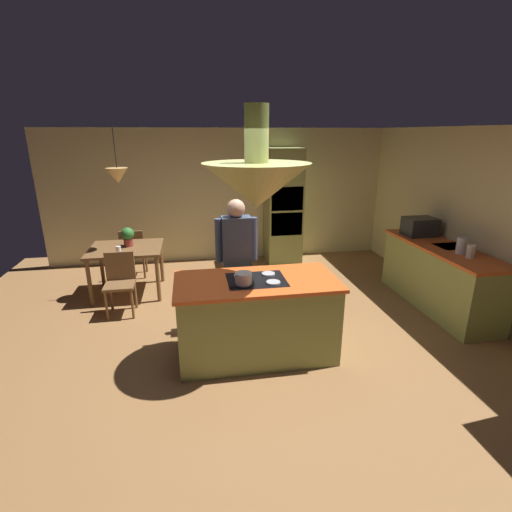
{
  "coord_description": "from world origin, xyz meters",
  "views": [
    {
      "loc": [
        -0.67,
        -4.0,
        2.46
      ],
      "look_at": [
        0.1,
        0.4,
        1.0
      ],
      "focal_mm": 26.53,
      "sensor_mm": 36.0,
      "label": 1
    }
  ],
  "objects_px": {
    "microwave_on_counter": "(420,227)",
    "chair_facing_island": "(120,279)",
    "canister_flour": "(471,251)",
    "dining_table": "(126,253)",
    "person_at_island": "(237,256)",
    "cooking_pot_on_cooktop": "(244,278)",
    "chair_by_back_wall": "(133,250)",
    "potted_plant_on_table": "(128,236)",
    "oven_tower": "(283,207)",
    "cup_on_table": "(118,249)",
    "canister_sugar": "(461,246)",
    "kitchen_island": "(256,317)"
  },
  "relations": [
    {
      "from": "kitchen_island",
      "to": "canister_sugar",
      "type": "xyz_separation_m",
      "value": [
        2.84,
        0.46,
        0.57
      ]
    },
    {
      "from": "person_at_island",
      "to": "chair_facing_island",
      "type": "bearing_deg",
      "value": 156.34
    },
    {
      "from": "oven_tower",
      "to": "dining_table",
      "type": "height_order",
      "value": "oven_tower"
    },
    {
      "from": "chair_by_back_wall",
      "to": "person_at_island",
      "type": "bearing_deg",
      "value": 127.08
    },
    {
      "from": "person_at_island",
      "to": "chair_facing_island",
      "type": "height_order",
      "value": "person_at_island"
    },
    {
      "from": "canister_flour",
      "to": "cooking_pot_on_cooktop",
      "type": "bearing_deg",
      "value": -172.21
    },
    {
      "from": "oven_tower",
      "to": "cooking_pot_on_cooktop",
      "type": "xyz_separation_m",
      "value": [
        -1.26,
        -3.37,
        -0.09
      ]
    },
    {
      "from": "canister_flour",
      "to": "microwave_on_counter",
      "type": "relative_size",
      "value": 0.38
    },
    {
      "from": "dining_table",
      "to": "canister_sugar",
      "type": "relative_size",
      "value": 4.99
    },
    {
      "from": "chair_facing_island",
      "to": "cup_on_table",
      "type": "bearing_deg",
      "value": 97.87
    },
    {
      "from": "dining_table",
      "to": "canister_sugar",
      "type": "distance_m",
      "value": 4.84
    },
    {
      "from": "microwave_on_counter",
      "to": "oven_tower",
      "type": "bearing_deg",
      "value": 133.71
    },
    {
      "from": "canister_flour",
      "to": "cooking_pot_on_cooktop",
      "type": "distance_m",
      "value": 3.03
    },
    {
      "from": "cup_on_table",
      "to": "canister_sugar",
      "type": "xyz_separation_m",
      "value": [
        4.6,
        -1.4,
        0.23
      ]
    },
    {
      "from": "cup_on_table",
      "to": "canister_flour",
      "type": "xyz_separation_m",
      "value": [
        4.6,
        -1.58,
        0.21
      ]
    },
    {
      "from": "cooking_pot_on_cooktop",
      "to": "microwave_on_counter",
      "type": "bearing_deg",
      "value": 27.38
    },
    {
      "from": "person_at_island",
      "to": "canister_flour",
      "type": "xyz_separation_m",
      "value": [
        2.97,
        -0.44,
        0.04
      ]
    },
    {
      "from": "chair_facing_island",
      "to": "chair_by_back_wall",
      "type": "distance_m",
      "value": 1.39
    },
    {
      "from": "canister_flour",
      "to": "microwave_on_counter",
      "type": "xyz_separation_m",
      "value": [
        0.0,
        1.14,
        0.05
      ]
    },
    {
      "from": "dining_table",
      "to": "chair_by_back_wall",
      "type": "bearing_deg",
      "value": 90.0
    },
    {
      "from": "dining_table",
      "to": "chair_facing_island",
      "type": "relative_size",
      "value": 1.26
    },
    {
      "from": "chair_facing_island",
      "to": "canister_sugar",
      "type": "xyz_separation_m",
      "value": [
        4.54,
        -0.94,
        0.53
      ]
    },
    {
      "from": "oven_tower",
      "to": "person_at_island",
      "type": "bearing_deg",
      "value": -115.91
    },
    {
      "from": "canister_sugar",
      "to": "microwave_on_counter",
      "type": "distance_m",
      "value": 0.96
    },
    {
      "from": "person_at_island",
      "to": "chair_by_back_wall",
      "type": "bearing_deg",
      "value": 127.08
    },
    {
      "from": "potted_plant_on_table",
      "to": "chair_by_back_wall",
      "type": "bearing_deg",
      "value": 93.63
    },
    {
      "from": "dining_table",
      "to": "microwave_on_counter",
      "type": "distance_m",
      "value": 4.61
    },
    {
      "from": "person_at_island",
      "to": "chair_facing_island",
      "type": "xyz_separation_m",
      "value": [
        -1.57,
        0.69,
        -0.47
      ]
    },
    {
      "from": "chair_facing_island",
      "to": "cup_on_table",
      "type": "distance_m",
      "value": 0.55
    },
    {
      "from": "person_at_island",
      "to": "potted_plant_on_table",
      "type": "height_order",
      "value": "person_at_island"
    },
    {
      "from": "person_at_island",
      "to": "canister_sugar",
      "type": "relative_size",
      "value": 7.72
    },
    {
      "from": "potted_plant_on_table",
      "to": "person_at_island",
      "type": "bearing_deg",
      "value": -43.41
    },
    {
      "from": "chair_by_back_wall",
      "to": "cooking_pot_on_cooktop",
      "type": "distance_m",
      "value": 3.34
    },
    {
      "from": "oven_tower",
      "to": "dining_table",
      "type": "distance_m",
      "value": 3.06
    },
    {
      "from": "canister_sugar",
      "to": "microwave_on_counter",
      "type": "xyz_separation_m",
      "value": [
        0.0,
        0.96,
        0.03
      ]
    },
    {
      "from": "microwave_on_counter",
      "to": "chair_facing_island",
      "type": "bearing_deg",
      "value": -179.76
    },
    {
      "from": "kitchen_island",
      "to": "person_at_island",
      "type": "xyz_separation_m",
      "value": [
        -0.13,
        0.72,
        0.51
      ]
    },
    {
      "from": "person_at_island",
      "to": "microwave_on_counter",
      "type": "bearing_deg",
      "value": 13.41
    },
    {
      "from": "dining_table",
      "to": "microwave_on_counter",
      "type": "height_order",
      "value": "microwave_on_counter"
    },
    {
      "from": "oven_tower",
      "to": "canister_flour",
      "type": "distance_m",
      "value": 3.44
    },
    {
      "from": "person_at_island",
      "to": "cup_on_table",
      "type": "height_order",
      "value": "person_at_island"
    },
    {
      "from": "person_at_island",
      "to": "cooking_pot_on_cooktop",
      "type": "bearing_deg",
      "value": -92.16
    },
    {
      "from": "oven_tower",
      "to": "potted_plant_on_table",
      "type": "bearing_deg",
      "value": -158.66
    },
    {
      "from": "canister_sugar",
      "to": "person_at_island",
      "type": "bearing_deg",
      "value": 175.09
    },
    {
      "from": "microwave_on_counter",
      "to": "potted_plant_on_table",
      "type": "bearing_deg",
      "value": 170.64
    },
    {
      "from": "oven_tower",
      "to": "cup_on_table",
      "type": "relative_size",
      "value": 24.39
    },
    {
      "from": "chair_by_back_wall",
      "to": "potted_plant_on_table",
      "type": "height_order",
      "value": "potted_plant_on_table"
    },
    {
      "from": "oven_tower",
      "to": "canister_sugar",
      "type": "height_order",
      "value": "oven_tower"
    },
    {
      "from": "canister_sugar",
      "to": "cooking_pot_on_cooktop",
      "type": "bearing_deg",
      "value": -168.87
    },
    {
      "from": "kitchen_island",
      "to": "canister_flour",
      "type": "xyz_separation_m",
      "value": [
        2.84,
        0.28,
        0.54
      ]
    }
  ]
}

